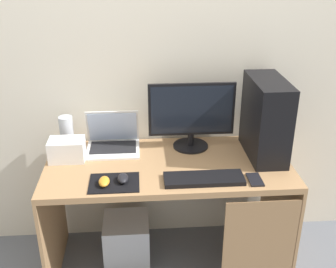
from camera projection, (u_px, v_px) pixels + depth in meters
name	position (u px, v px, depth m)	size (l,w,h in m)	color
ground_plane	(168.00, 262.00, 2.66)	(8.00, 8.00, 0.00)	slate
wall_back	(164.00, 47.00, 2.45)	(4.00, 0.05, 2.60)	beige
desk	(171.00, 186.00, 2.41)	(1.38, 0.65, 0.73)	#A37A51
pc_tower	(266.00, 118.00, 2.36)	(0.19, 0.42, 0.46)	black
monitor	(191.00, 116.00, 2.45)	(0.51, 0.21, 0.41)	black
laptop	(113.00, 141.00, 2.50)	(0.31, 0.25, 0.24)	white
speaker	(67.00, 132.00, 2.50)	(0.08, 0.08, 0.20)	#B7BCC6
projector	(67.00, 150.00, 2.37)	(0.20, 0.14, 0.12)	white
keyboard	(204.00, 179.00, 2.18)	(0.42, 0.14, 0.02)	black
mousepad	(114.00, 183.00, 2.16)	(0.26, 0.20, 0.01)	black
mouse_left	(123.00, 178.00, 2.16)	(0.06, 0.10, 0.03)	black
mouse_right	(104.00, 181.00, 2.13)	(0.06, 0.10, 0.03)	orange
cell_phone	(255.00, 180.00, 2.18)	(0.07, 0.13, 0.01)	black
subwoofer	(127.00, 239.00, 2.65)	(0.28, 0.28, 0.28)	#B7BCC6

